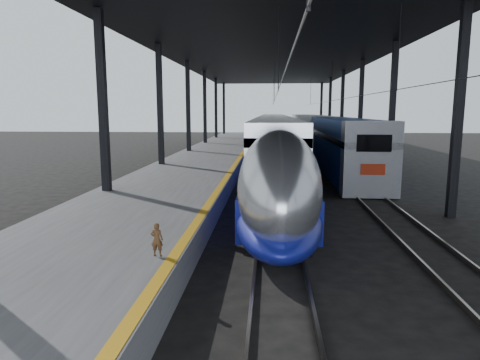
# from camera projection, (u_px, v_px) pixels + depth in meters

# --- Properties ---
(ground) EXTENTS (160.00, 160.00, 0.00)m
(ground) POSITION_uv_depth(u_px,v_px,m) (219.00, 248.00, 14.52)
(ground) COLOR black
(ground) RESTS_ON ground
(platform) EXTENTS (6.00, 80.00, 1.00)m
(platform) POSITION_uv_depth(u_px,v_px,m) (206.00, 163.00, 34.38)
(platform) COLOR #4C4C4F
(platform) RESTS_ON ground
(yellow_strip) EXTENTS (0.30, 80.00, 0.01)m
(yellow_strip) POSITION_uv_depth(u_px,v_px,m) (240.00, 157.00, 34.10)
(yellow_strip) COLOR #C88C12
(yellow_strip) RESTS_ON platform
(rails) EXTENTS (6.52, 80.00, 0.16)m
(rails) POSITION_uv_depth(u_px,v_px,m) (306.00, 169.00, 33.88)
(rails) COLOR slate
(rails) RESTS_ON ground
(canopy) EXTENTS (18.00, 75.00, 9.47)m
(canopy) POSITION_uv_depth(u_px,v_px,m) (274.00, 51.00, 32.62)
(canopy) COLOR black
(canopy) RESTS_ON ground
(tgv_train) EXTENTS (2.88, 65.20, 4.13)m
(tgv_train) POSITION_uv_depth(u_px,v_px,m) (274.00, 139.00, 41.67)
(tgv_train) COLOR #B0B3B8
(tgv_train) RESTS_ON ground
(second_train) EXTENTS (2.97, 56.05, 4.10)m
(second_train) POSITION_uv_depth(u_px,v_px,m) (317.00, 133.00, 48.94)
(second_train) COLOR navy
(second_train) RESTS_ON ground
(child) EXTENTS (0.31, 0.21, 0.85)m
(child) POSITION_uv_depth(u_px,v_px,m) (157.00, 240.00, 10.70)
(child) COLOR #462D17
(child) RESTS_ON platform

